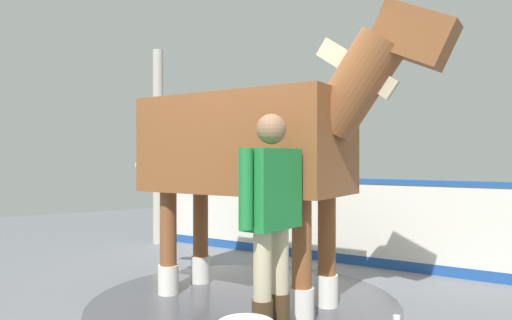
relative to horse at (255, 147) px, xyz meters
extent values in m
cube|color=slate|center=(0.06, 0.17, -1.44)|extent=(16.00, 16.00, 0.02)
cylinder|color=#4C4C54|center=(-0.05, 0.11, -1.43)|extent=(2.85, 2.85, 0.00)
cube|color=silver|center=(1.72, 0.89, -0.92)|extent=(2.15, 4.76, 1.01)
cube|color=#1E4C99|center=(1.72, 0.89, -0.39)|extent=(2.17, 4.77, 0.06)
cube|color=#1E4C99|center=(1.72, 0.89, -1.37)|extent=(2.15, 4.76, 0.12)
cylinder|color=#B7B2A8|center=(0.36, 3.28, 0.07)|extent=(0.16, 0.16, 3.00)
cube|color=brown|center=(-0.05, 0.11, 0.03)|extent=(1.59, 2.11, 0.89)
cylinder|color=brown|center=(0.47, -0.46, -0.92)|extent=(0.16, 0.16, 1.01)
cylinder|color=silver|center=(0.47, -0.46, -1.29)|extent=(0.20, 0.20, 0.28)
cylinder|color=brown|center=(0.02, -0.65, -0.92)|extent=(0.16, 0.16, 1.01)
cylinder|color=silver|center=(0.02, -0.65, -1.29)|extent=(0.20, 0.20, 0.28)
cylinder|color=brown|center=(-0.12, 0.87, -0.92)|extent=(0.16, 0.16, 1.01)
cylinder|color=silver|center=(-0.12, 0.87, -1.29)|extent=(0.20, 0.20, 0.28)
cylinder|color=brown|center=(-0.57, 0.67, -0.92)|extent=(0.16, 0.16, 1.01)
cylinder|color=silver|center=(-0.57, 0.67, -1.29)|extent=(0.20, 0.20, 0.28)
cylinder|color=brown|center=(0.39, -0.89, 0.49)|extent=(0.69, 0.89, 0.89)
cube|color=#C6B793|center=(0.39, -0.89, 0.63)|extent=(0.33, 0.65, 0.55)
cube|color=brown|center=(0.58, -1.30, 0.82)|extent=(0.52, 0.71, 0.56)
cylinder|color=#C6B793|center=(-0.47, 1.08, -0.07)|extent=(0.39, 0.69, 0.35)
cylinder|color=#C6B793|center=(-0.51, -0.87, -0.86)|extent=(0.13, 0.13, 0.49)
cylinder|color=#47331E|center=(-0.31, -0.80, -1.26)|extent=(0.15, 0.15, 0.33)
cylinder|color=#C6B793|center=(-0.31, -0.80, -0.86)|extent=(0.13, 0.13, 0.49)
cube|color=#1E7F38|center=(-0.41, -0.83, -0.32)|extent=(0.52, 0.36, 0.58)
cylinder|color=#1E7F38|center=(-0.68, -0.92, -0.31)|extent=(0.09, 0.09, 0.55)
cylinder|color=#1E7F38|center=(-0.13, -0.74, -0.31)|extent=(0.09, 0.09, 0.55)
sphere|color=#936B4C|center=(-0.41, -0.83, 0.11)|extent=(0.22, 0.22, 0.22)
cylinder|color=white|center=(0.20, -1.45, -1.20)|extent=(0.05, 0.05, 0.04)
camera|label=1|loc=(-2.34, -3.55, -0.10)|focal=32.50mm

